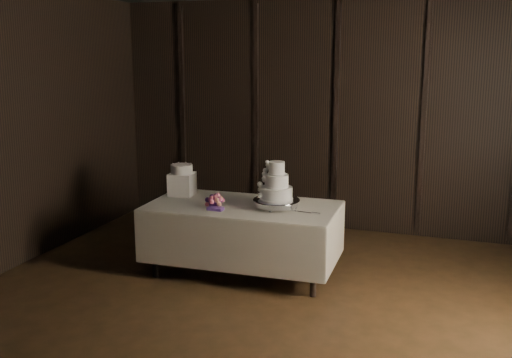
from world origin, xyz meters
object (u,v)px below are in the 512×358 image
object	(u,v)px
wedding_cake	(273,185)
box_pedestal	(182,184)
cake_stand	(276,204)
bouquet	(215,202)
small_cake	(182,169)
display_table	(243,236)

from	to	relation	value
wedding_cake	box_pedestal	xyz separation A→B (m)	(-1.14, 0.20, -0.12)
cake_stand	bouquet	distance (m)	0.63
bouquet	small_cake	xyz separation A→B (m)	(-0.56, 0.35, 0.24)
wedding_cake	bouquet	bearing A→B (deg)	176.75
wedding_cake	bouquet	world-z (taller)	wedding_cake
cake_stand	box_pedestal	bearing A→B (deg)	170.89
cake_stand	bouquet	xyz separation A→B (m)	(-0.61, -0.16, 0.01)
cake_stand	small_cake	bearing A→B (deg)	170.89
cake_stand	wedding_cake	world-z (taller)	wedding_cake
cake_stand	bouquet	world-z (taller)	bouquet
box_pedestal	wedding_cake	bearing A→B (deg)	-10.15
bouquet	wedding_cake	bearing A→B (deg)	14.22
wedding_cake	cake_stand	bearing A→B (deg)	12.27
display_table	wedding_cake	distance (m)	0.68
wedding_cake	box_pedestal	size ratio (longest dim) A/B	1.52
cake_stand	box_pedestal	xyz separation A→B (m)	(-1.16, 0.19, 0.08)
box_pedestal	small_cake	xyz separation A→B (m)	(0.00, 0.00, 0.17)
display_table	cake_stand	xyz separation A→B (m)	(0.37, -0.00, 0.39)
display_table	box_pedestal	bearing A→B (deg)	164.94
display_table	small_cake	world-z (taller)	small_cake
display_table	wedding_cake	xyz separation A→B (m)	(0.34, -0.02, 0.59)
cake_stand	wedding_cake	xyz separation A→B (m)	(-0.03, -0.02, 0.20)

